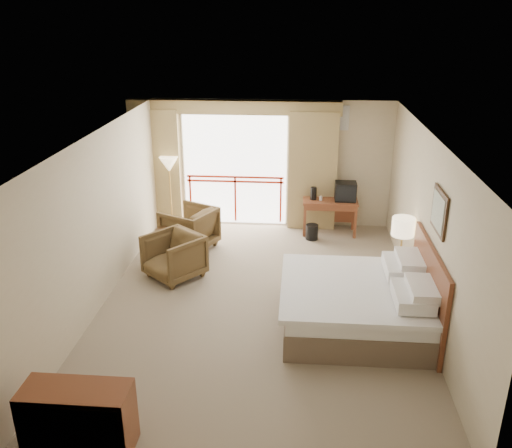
# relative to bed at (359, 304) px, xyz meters

# --- Properties ---
(floor) EXTENTS (7.00, 7.00, 0.00)m
(floor) POSITION_rel_bed_xyz_m (-1.50, 0.60, -0.38)
(floor) COLOR #83735C
(floor) RESTS_ON ground
(ceiling) EXTENTS (7.00, 7.00, 0.00)m
(ceiling) POSITION_rel_bed_xyz_m (-1.50, 0.60, 2.32)
(ceiling) COLOR white
(ceiling) RESTS_ON wall_back
(wall_back) EXTENTS (5.00, 0.00, 5.00)m
(wall_back) POSITION_rel_bed_xyz_m (-1.50, 4.10, 0.97)
(wall_back) COLOR #C7B694
(wall_back) RESTS_ON ground
(wall_front) EXTENTS (5.00, 0.00, 5.00)m
(wall_front) POSITION_rel_bed_xyz_m (-1.50, -2.90, 0.97)
(wall_front) COLOR #C7B694
(wall_front) RESTS_ON ground
(wall_left) EXTENTS (0.00, 7.00, 7.00)m
(wall_left) POSITION_rel_bed_xyz_m (-4.00, 0.60, 0.97)
(wall_left) COLOR #C7B694
(wall_left) RESTS_ON ground
(wall_right) EXTENTS (0.00, 7.00, 7.00)m
(wall_right) POSITION_rel_bed_xyz_m (1.00, 0.60, 0.97)
(wall_right) COLOR #C7B694
(wall_right) RESTS_ON ground
(balcony_door) EXTENTS (2.40, 0.00, 2.40)m
(balcony_door) POSITION_rel_bed_xyz_m (-2.30, 4.08, 0.82)
(balcony_door) COLOR white
(balcony_door) RESTS_ON wall_back
(balcony_railing) EXTENTS (2.09, 0.03, 1.02)m
(balcony_railing) POSITION_rel_bed_xyz_m (-2.30, 4.06, 0.44)
(balcony_railing) COLOR #A8240E
(balcony_railing) RESTS_ON wall_back
(curtain_left) EXTENTS (1.00, 0.26, 2.50)m
(curtain_left) POSITION_rel_bed_xyz_m (-3.95, 3.95, 0.87)
(curtain_left) COLOR olive
(curtain_left) RESTS_ON wall_back
(curtain_right) EXTENTS (1.00, 0.26, 2.50)m
(curtain_right) POSITION_rel_bed_xyz_m (-0.65, 3.95, 0.87)
(curtain_right) COLOR olive
(curtain_right) RESTS_ON wall_back
(valance) EXTENTS (4.40, 0.22, 0.28)m
(valance) POSITION_rel_bed_xyz_m (-2.30, 3.98, 2.17)
(valance) COLOR olive
(valance) RESTS_ON wall_back
(hvac_vent) EXTENTS (0.50, 0.04, 0.50)m
(hvac_vent) POSITION_rel_bed_xyz_m (-0.20, 4.07, 1.97)
(hvac_vent) COLOR silver
(hvac_vent) RESTS_ON wall_back
(bed) EXTENTS (2.13, 2.06, 0.97)m
(bed) POSITION_rel_bed_xyz_m (0.00, 0.00, 0.00)
(bed) COLOR brown
(bed) RESTS_ON floor
(headboard) EXTENTS (0.06, 2.10, 1.30)m
(headboard) POSITION_rel_bed_xyz_m (0.96, 0.00, 0.27)
(headboard) COLOR #622C19
(headboard) RESTS_ON wall_right
(framed_art) EXTENTS (0.04, 0.72, 0.60)m
(framed_art) POSITION_rel_bed_xyz_m (0.97, 0.00, 1.47)
(framed_art) COLOR black
(framed_art) RESTS_ON wall_right
(nightstand) EXTENTS (0.42, 0.48, 0.55)m
(nightstand) POSITION_rel_bed_xyz_m (0.80, 1.33, -0.10)
(nightstand) COLOR #622C19
(nightstand) RESTS_ON floor
(table_lamp) EXTENTS (0.37, 0.37, 0.66)m
(table_lamp) POSITION_rel_bed_xyz_m (0.80, 1.38, 0.68)
(table_lamp) COLOR tan
(table_lamp) RESTS_ON nightstand
(phone) EXTENTS (0.17, 0.14, 0.07)m
(phone) POSITION_rel_bed_xyz_m (0.75, 1.18, 0.21)
(phone) COLOR black
(phone) RESTS_ON nightstand
(desk) EXTENTS (1.13, 0.54, 0.74)m
(desk) POSITION_rel_bed_xyz_m (-0.27, 3.67, 0.20)
(desk) COLOR #622C19
(desk) RESTS_ON floor
(tv) EXTENTS (0.43, 0.34, 0.39)m
(tv) POSITION_rel_bed_xyz_m (0.03, 3.62, 0.55)
(tv) COLOR black
(tv) RESTS_ON desk
(coffee_maker) EXTENTS (0.16, 0.16, 0.27)m
(coffee_maker) POSITION_rel_bed_xyz_m (-0.62, 3.63, 0.49)
(coffee_maker) COLOR black
(coffee_maker) RESTS_ON desk
(cup) EXTENTS (0.09, 0.09, 0.10)m
(cup) POSITION_rel_bed_xyz_m (-0.47, 3.58, 0.40)
(cup) COLOR white
(cup) RESTS_ON desk
(wastebasket) EXTENTS (0.31, 0.31, 0.31)m
(wastebasket) POSITION_rel_bed_xyz_m (-0.63, 3.26, -0.22)
(wastebasket) COLOR black
(wastebasket) RESTS_ON floor
(armchair_far) EXTENTS (1.21, 1.20, 0.83)m
(armchair_far) POSITION_rel_bed_xyz_m (-3.04, 2.63, -0.38)
(armchair_far) COLOR #4B381F
(armchair_far) RESTS_ON floor
(armchair_near) EXTENTS (1.22, 1.22, 0.80)m
(armchair_near) POSITION_rel_bed_xyz_m (-3.06, 1.36, -0.38)
(armchair_near) COLOR #4B381F
(armchair_near) RESTS_ON floor
(side_table) EXTENTS (0.51, 0.51, 0.55)m
(side_table) POSITION_rel_bed_xyz_m (-3.34, 2.16, 0.00)
(side_table) COLOR black
(side_table) RESTS_ON floor
(book) EXTENTS (0.23, 0.26, 0.02)m
(book) POSITION_rel_bed_xyz_m (-3.34, 2.16, 0.18)
(book) COLOR white
(book) RESTS_ON side_table
(floor_lamp) EXTENTS (0.39, 0.39, 1.54)m
(floor_lamp) POSITION_rel_bed_xyz_m (-3.65, 3.74, 0.95)
(floor_lamp) COLOR tan
(floor_lamp) RESTS_ON floor
(dresser) EXTENTS (1.14, 0.48, 0.76)m
(dresser) POSITION_rel_bed_xyz_m (-3.17, -2.67, 0.00)
(dresser) COLOR #622C19
(dresser) RESTS_ON floor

